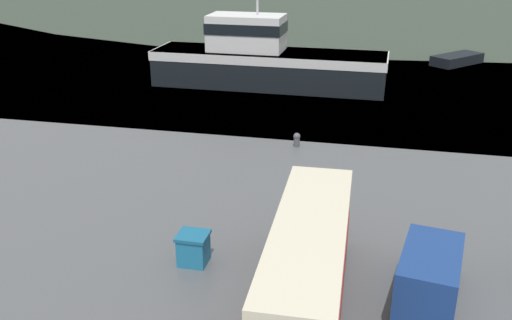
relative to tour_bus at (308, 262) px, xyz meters
The scene contains 6 objects.
tour_bus is the anchor object (origin of this frame).
delivery_van 4.37m from the tour_bus, 13.22° to the left, with size 2.76×5.51×2.54m.
fishing_boat 31.98m from the tour_bus, 104.52° to the left, with size 20.26×5.49×11.07m.
storage_bin 5.44m from the tour_bus, 158.23° to the left, with size 1.24×1.17×1.32m.
small_boat 44.89m from the tour_bus, 77.91° to the left, with size 5.63×5.92×0.99m.
mooring_bollard 16.71m from the tour_bus, 100.06° to the left, with size 0.44×0.44×0.89m.
Camera 1 is at (2.11, -8.67, 12.62)m, focal length 40.00 mm.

